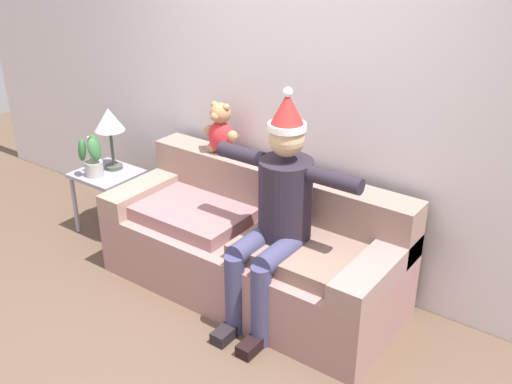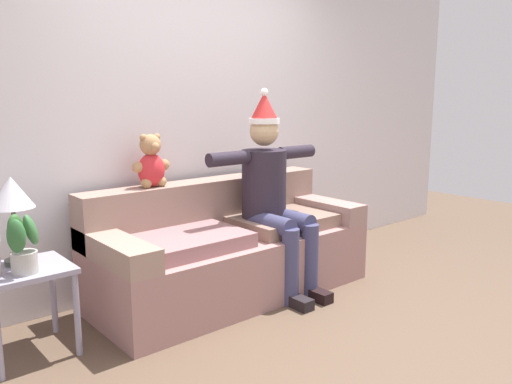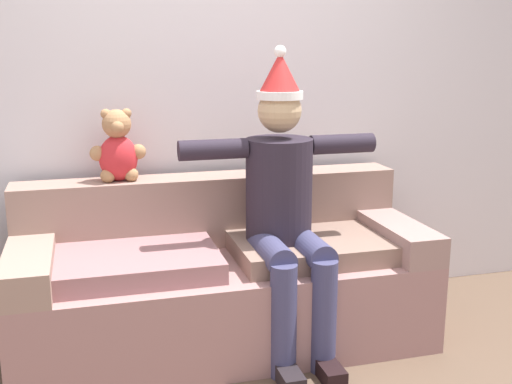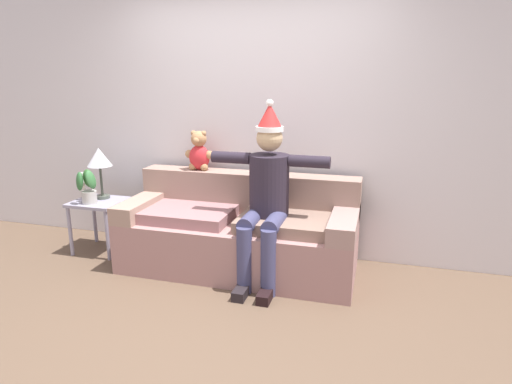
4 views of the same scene
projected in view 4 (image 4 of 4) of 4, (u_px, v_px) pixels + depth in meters
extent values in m
plane|color=brown|center=(195.00, 325.00, 3.11)|extent=(10.00, 10.00, 0.00)
cube|color=silver|center=(255.00, 115.00, 4.20)|extent=(7.00, 0.10, 2.70)
cube|color=#9F7371|center=(238.00, 245.00, 3.97)|extent=(2.09, 0.86, 0.46)
cube|color=gray|center=(248.00, 192.00, 4.15)|extent=(2.09, 0.24, 0.38)
cube|color=gray|center=(144.00, 205.00, 4.14)|extent=(0.22, 0.86, 0.16)
cube|color=gray|center=(345.00, 222.00, 3.64)|extent=(0.22, 0.86, 0.16)
cube|color=#96696B|center=(187.00, 213.00, 3.98)|extent=(0.84, 0.60, 0.10)
cube|color=#876A5C|center=(289.00, 222.00, 3.73)|extent=(0.84, 0.60, 0.10)
cylinder|color=#28202C|center=(269.00, 185.00, 3.72)|extent=(0.34, 0.34, 0.52)
sphere|color=tan|center=(270.00, 138.00, 3.62)|extent=(0.22, 0.22, 0.22)
cylinder|color=white|center=(270.00, 129.00, 3.60)|extent=(0.23, 0.23, 0.04)
cone|color=red|center=(270.00, 115.00, 3.57)|extent=(0.21, 0.21, 0.20)
sphere|color=white|center=(270.00, 103.00, 3.55)|extent=(0.06, 0.06, 0.06)
cylinder|color=#3E3E62|center=(251.00, 220.00, 3.63)|extent=(0.14, 0.40, 0.14)
cylinder|color=#3E3E62|center=(244.00, 260.00, 3.52)|extent=(0.13, 0.13, 0.56)
cube|color=black|center=(242.00, 292.00, 3.50)|extent=(0.10, 0.24, 0.08)
cylinder|color=#3E3E62|center=(275.00, 222.00, 3.58)|extent=(0.14, 0.40, 0.14)
cylinder|color=#3E3E62|center=(268.00, 263.00, 3.46)|extent=(0.13, 0.13, 0.56)
cube|color=black|center=(266.00, 295.00, 3.45)|extent=(0.10, 0.24, 0.08)
cylinder|color=#28202C|center=(231.00, 157.00, 3.76)|extent=(0.34, 0.10, 0.10)
cylinder|color=#28202C|center=(309.00, 162.00, 3.58)|extent=(0.34, 0.10, 0.10)
ellipsoid|color=red|center=(199.00, 157.00, 4.20)|extent=(0.20, 0.16, 0.24)
sphere|color=#AE7D53|center=(199.00, 139.00, 4.15)|extent=(0.15, 0.15, 0.15)
sphere|color=#AE7D53|center=(196.00, 141.00, 4.10)|extent=(0.07, 0.07, 0.07)
sphere|color=#AE7D53|center=(193.00, 133.00, 4.15)|extent=(0.05, 0.05, 0.05)
sphere|color=#AE7D53|center=(204.00, 133.00, 4.13)|extent=(0.05, 0.05, 0.05)
sphere|color=#AE7D53|center=(189.00, 154.00, 4.22)|extent=(0.08, 0.08, 0.08)
sphere|color=#AE7D53|center=(193.00, 166.00, 4.21)|extent=(0.08, 0.08, 0.08)
sphere|color=#AE7D53|center=(209.00, 155.00, 4.16)|extent=(0.08, 0.08, 0.08)
sphere|color=#AE7D53|center=(204.00, 167.00, 4.18)|extent=(0.08, 0.08, 0.08)
cube|color=#928EA6|center=(98.00, 202.00, 4.32)|extent=(0.48, 0.45, 0.03)
cylinder|color=#928EA6|center=(70.00, 231.00, 4.26)|extent=(0.04, 0.04, 0.50)
cylinder|color=#928EA6|center=(108.00, 236.00, 4.15)|extent=(0.04, 0.04, 0.50)
cylinder|color=#928EA6|center=(95.00, 219.00, 4.62)|extent=(0.04, 0.04, 0.50)
cylinder|color=#928EA6|center=(130.00, 223.00, 4.51)|extent=(0.04, 0.04, 0.50)
cylinder|color=#464E44|center=(103.00, 197.00, 4.39)|extent=(0.14, 0.14, 0.03)
cylinder|color=#454B40|center=(101.00, 181.00, 4.35)|extent=(0.02, 0.02, 0.30)
cone|color=silver|center=(99.00, 157.00, 4.29)|extent=(0.24, 0.24, 0.18)
cylinder|color=#B1AEA6|center=(89.00, 197.00, 4.21)|extent=(0.14, 0.14, 0.12)
ellipsoid|color=#356F3A|center=(91.00, 180.00, 4.14)|extent=(0.13, 0.12, 0.20)
ellipsoid|color=#33682E|center=(88.00, 178.00, 4.21)|extent=(0.13, 0.11, 0.19)
ellipsoid|color=#2D6432|center=(80.00, 181.00, 4.12)|extent=(0.12, 0.12, 0.19)
cylinder|color=beige|center=(84.00, 191.00, 4.31)|extent=(0.02, 0.02, 0.18)
cylinder|color=white|center=(83.00, 178.00, 4.27)|extent=(0.04, 0.04, 0.10)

